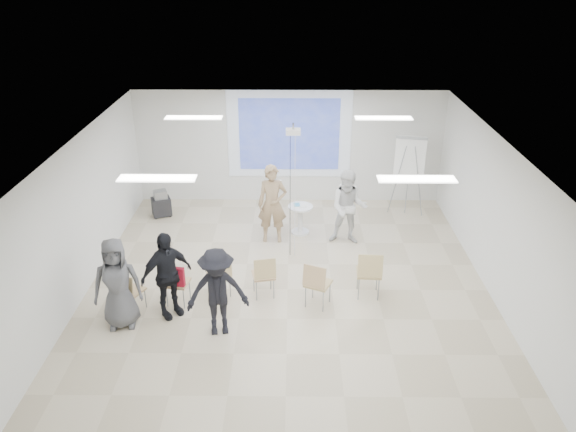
{
  "coord_description": "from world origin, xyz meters",
  "views": [
    {
      "loc": [
        0.09,
        -9.55,
        6.13
      ],
      "look_at": [
        0.0,
        0.8,
        1.25
      ],
      "focal_mm": 35.0,
      "sensor_mm": 36.0,
      "label": 1
    }
  ],
  "objects_px": {
    "player_right": "(349,204)",
    "chair_left_inner": "(220,273)",
    "flipchart_easel": "(410,158)",
    "audience_left": "(166,269)",
    "player_left": "(272,199)",
    "chair_left_mid": "(176,281)",
    "av_cart": "(161,204)",
    "chair_center": "(264,273)",
    "audience_mid": "(217,287)",
    "chair_right_far": "(369,271)",
    "pedestal_table": "(300,218)",
    "laptop": "(219,273)",
    "chair_right_inner": "(317,282)",
    "audience_outer": "(117,278)",
    "chair_far_left": "(129,289)"
  },
  "relations": [
    {
      "from": "chair_center",
      "to": "chair_right_far",
      "type": "distance_m",
      "value": 2.02
    },
    {
      "from": "player_right",
      "to": "chair_center",
      "type": "bearing_deg",
      "value": -120.12
    },
    {
      "from": "flipchart_easel",
      "to": "chair_left_inner",
      "type": "bearing_deg",
      "value": -124.47
    },
    {
      "from": "chair_left_inner",
      "to": "player_right",
      "type": "bearing_deg",
      "value": 17.21
    },
    {
      "from": "player_left",
      "to": "audience_mid",
      "type": "xyz_separation_m",
      "value": [
        -0.83,
        -3.53,
        -0.11
      ]
    },
    {
      "from": "player_right",
      "to": "chair_left_inner",
      "type": "height_order",
      "value": "player_right"
    },
    {
      "from": "chair_left_inner",
      "to": "chair_right_far",
      "type": "height_order",
      "value": "chair_right_far"
    },
    {
      "from": "chair_far_left",
      "to": "flipchart_easel",
      "type": "distance_m",
      "value": 7.44
    },
    {
      "from": "chair_left_mid",
      "to": "chair_left_inner",
      "type": "height_order",
      "value": "chair_left_mid"
    },
    {
      "from": "chair_center",
      "to": "laptop",
      "type": "bearing_deg",
      "value": 161.37
    },
    {
      "from": "player_left",
      "to": "player_right",
      "type": "bearing_deg",
      "value": -3.33
    },
    {
      "from": "chair_right_far",
      "to": "chair_center",
      "type": "bearing_deg",
      "value": -176.46
    },
    {
      "from": "audience_mid",
      "to": "audience_outer",
      "type": "relative_size",
      "value": 0.97
    },
    {
      "from": "chair_left_inner",
      "to": "chair_right_far",
      "type": "bearing_deg",
      "value": -23.73
    },
    {
      "from": "audience_outer",
      "to": "av_cart",
      "type": "relative_size",
      "value": 2.8
    },
    {
      "from": "laptop",
      "to": "flipchart_easel",
      "type": "relative_size",
      "value": 0.16
    },
    {
      "from": "player_right",
      "to": "audience_outer",
      "type": "xyz_separation_m",
      "value": [
        -4.35,
        -3.24,
        -0.01
      ]
    },
    {
      "from": "chair_far_left",
      "to": "audience_left",
      "type": "distance_m",
      "value": 0.88
    },
    {
      "from": "audience_outer",
      "to": "flipchart_easel",
      "type": "relative_size",
      "value": 0.94
    },
    {
      "from": "audience_mid",
      "to": "pedestal_table",
      "type": "bearing_deg",
      "value": 60.18
    },
    {
      "from": "player_right",
      "to": "chair_left_inner",
      "type": "xyz_separation_m",
      "value": [
        -2.67,
        -2.32,
        -0.45
      ]
    },
    {
      "from": "chair_left_inner",
      "to": "chair_left_mid",
      "type": "bearing_deg",
      "value": 176.97
    },
    {
      "from": "chair_right_inner",
      "to": "chair_center",
      "type": "bearing_deg",
      "value": -174.06
    },
    {
      "from": "player_right",
      "to": "chair_far_left",
      "type": "distance_m",
      "value": 5.17
    },
    {
      "from": "audience_left",
      "to": "player_left",
      "type": "bearing_deg",
      "value": 19.21
    },
    {
      "from": "chair_center",
      "to": "audience_outer",
      "type": "distance_m",
      "value": 2.72
    },
    {
      "from": "chair_right_inner",
      "to": "audience_mid",
      "type": "bearing_deg",
      "value": -131.38
    },
    {
      "from": "player_right",
      "to": "chair_left_mid",
      "type": "height_order",
      "value": "player_right"
    },
    {
      "from": "player_right",
      "to": "laptop",
      "type": "height_order",
      "value": "player_right"
    },
    {
      "from": "player_right",
      "to": "av_cart",
      "type": "xyz_separation_m",
      "value": [
        -4.62,
        1.4,
        -0.66
      ]
    },
    {
      "from": "flipchart_easel",
      "to": "av_cart",
      "type": "relative_size",
      "value": 3.0
    },
    {
      "from": "chair_left_inner",
      "to": "audience_left",
      "type": "distance_m",
      "value": 1.16
    },
    {
      "from": "chair_center",
      "to": "audience_mid",
      "type": "bearing_deg",
      "value": -135.67
    },
    {
      "from": "player_right",
      "to": "audience_left",
      "type": "bearing_deg",
      "value": -132.67
    },
    {
      "from": "laptop",
      "to": "pedestal_table",
      "type": "bearing_deg",
      "value": -144.8
    },
    {
      "from": "player_left",
      "to": "chair_left_mid",
      "type": "distance_m",
      "value": 3.25
    },
    {
      "from": "chair_center",
      "to": "chair_right_far",
      "type": "relative_size",
      "value": 0.89
    },
    {
      "from": "player_left",
      "to": "flipchart_easel",
      "type": "height_order",
      "value": "player_left"
    },
    {
      "from": "player_right",
      "to": "chair_right_inner",
      "type": "height_order",
      "value": "player_right"
    },
    {
      "from": "chair_left_inner",
      "to": "av_cart",
      "type": "bearing_deg",
      "value": 93.94
    },
    {
      "from": "chair_center",
      "to": "chair_right_inner",
      "type": "bearing_deg",
      "value": -30.25
    },
    {
      "from": "chair_right_far",
      "to": "audience_mid",
      "type": "bearing_deg",
      "value": -154.49
    },
    {
      "from": "chair_left_mid",
      "to": "flipchart_easel",
      "type": "height_order",
      "value": "flipchart_easel"
    },
    {
      "from": "chair_right_inner",
      "to": "pedestal_table",
      "type": "bearing_deg",
      "value": 119.06
    },
    {
      "from": "pedestal_table",
      "to": "audience_mid",
      "type": "distance_m",
      "value": 4.2
    },
    {
      "from": "chair_right_far",
      "to": "audience_mid",
      "type": "distance_m",
      "value": 3.01
    },
    {
      "from": "player_left",
      "to": "audience_outer",
      "type": "bearing_deg",
      "value": -129.07
    },
    {
      "from": "player_right",
      "to": "av_cart",
      "type": "bearing_deg",
      "value": 171.0
    },
    {
      "from": "chair_left_mid",
      "to": "chair_right_inner",
      "type": "xyz_separation_m",
      "value": [
        2.65,
        -0.04,
        0.03
      ]
    },
    {
      "from": "flipchart_easel",
      "to": "chair_right_far",
      "type": "bearing_deg",
      "value": -96.61
    }
  ]
}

